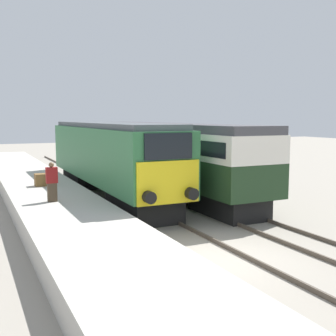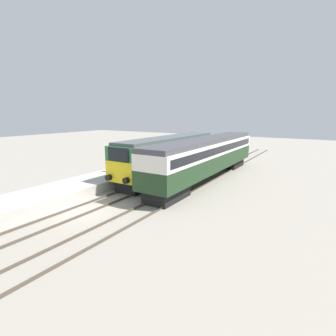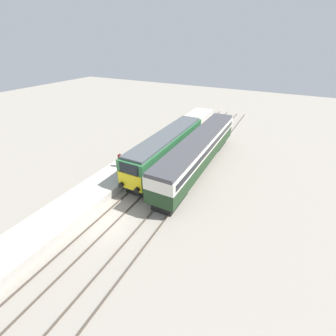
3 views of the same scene
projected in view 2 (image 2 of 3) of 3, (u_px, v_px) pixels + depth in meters
name	position (u px, v px, depth m)	size (l,w,h in m)	color
ground_plane	(83.00, 210.00, 16.53)	(120.00, 120.00, 0.00)	gray
platform_left	(126.00, 174.00, 24.81)	(3.50, 50.00, 0.81)	#B7B2A8
rails_near_track	(133.00, 190.00, 20.68)	(1.51, 60.00, 0.14)	#4C4238
rails_far_track	(170.00, 197.00, 18.92)	(1.50, 60.00, 0.14)	#4C4238
locomotive	(170.00, 155.00, 24.84)	(2.70, 14.60, 3.88)	black
passenger_carriage	(207.00, 154.00, 23.92)	(2.75, 18.25, 3.82)	black
person_on_platform	(114.00, 163.00, 23.61)	(0.44, 0.26, 1.58)	#473828
luggage_crate	(144.00, 162.00, 27.03)	(0.70, 0.56, 0.60)	brown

